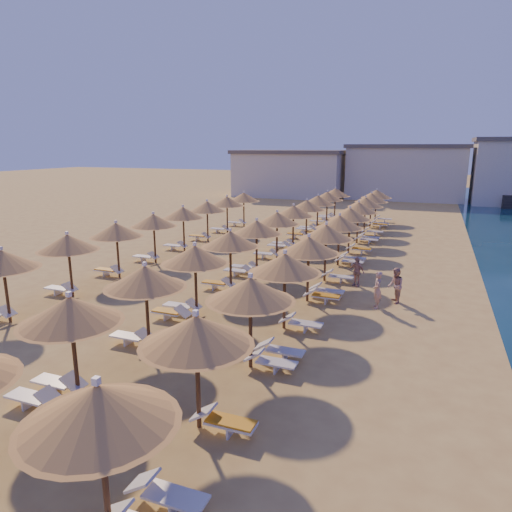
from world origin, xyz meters
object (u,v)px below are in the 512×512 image
at_px(parasol_row_east, 333,228).
at_px(beachgoer_b, 396,286).
at_px(beachgoer_c, 357,272).
at_px(beachgoer_a, 377,290).
at_px(parasol_row_west, 267,223).

height_order(parasol_row_east, beachgoer_b, parasol_row_east).
distance_m(parasol_row_east, beachgoer_c, 3.29).
xyz_separation_m(parasol_row_east, beachgoer_c, (1.74, -2.10, -1.84)).
height_order(parasol_row_east, beachgoer_a, parasol_row_east).
height_order(beachgoer_a, beachgoer_b, beachgoer_a).
distance_m(parasol_row_west, beachgoer_b, 8.95).
bearing_deg(beachgoer_c, parasol_row_east, 155.77).
distance_m(parasol_row_east, beachgoer_b, 5.89).
bearing_deg(parasol_row_east, beachgoer_c, -50.40).
bearing_deg(beachgoer_c, parasol_row_west, -174.17).
bearing_deg(beachgoer_b, beachgoer_a, -53.63).
distance_m(beachgoer_a, beachgoer_b, 1.22).
bearing_deg(beachgoer_a, parasol_row_east, -164.01).
xyz_separation_m(parasol_row_east, beachgoer_b, (3.83, -4.10, -1.79)).
bearing_deg(beachgoer_b, parasol_row_east, -155.67).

